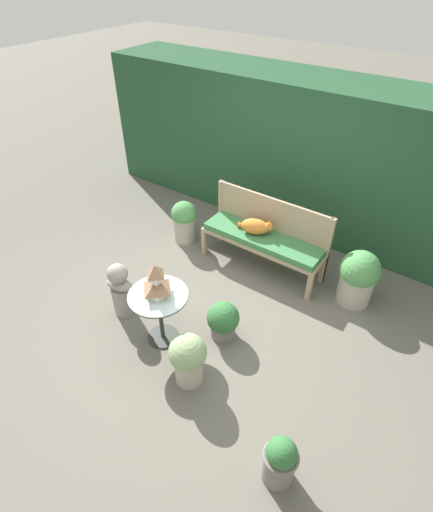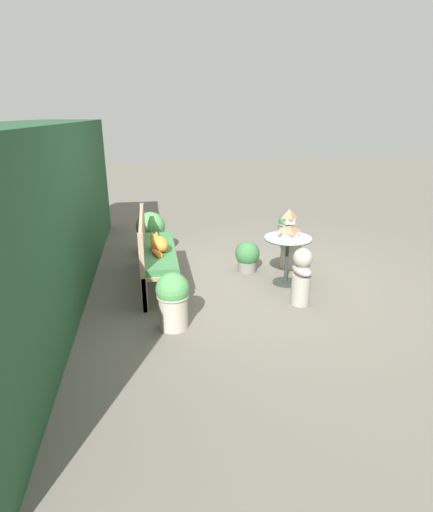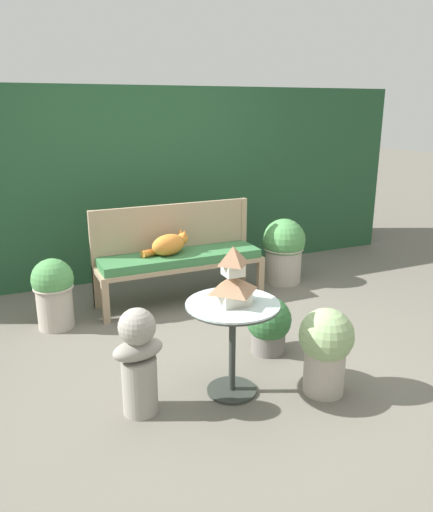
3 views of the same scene
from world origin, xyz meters
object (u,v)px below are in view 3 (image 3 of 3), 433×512
at_px(garden_bench, 180,261).
at_px(cat, 169,244).
at_px(pagoda_birdhouse, 233,279).
at_px(garden_bust, 139,360).
at_px(potted_plant_hedge_corner, 326,347).
at_px(patio_table, 232,323).
at_px(potted_plant_bench_left, 284,249).
at_px(potted_plant_bench_right, 54,291).
at_px(potted_plant_table_near, 269,325).

relative_size(garden_bench, cat, 3.34).
xyz_separation_m(pagoda_birdhouse, garden_bust, (-0.61, 0.03, -0.43)).
bearing_deg(potted_plant_hedge_corner, patio_table, 156.25).
xyz_separation_m(garden_bench, cat, (-0.11, 0.00, 0.17)).
distance_m(pagoda_birdhouse, potted_plant_bench_left, 2.30).
xyz_separation_m(pagoda_birdhouse, potted_plant_bench_left, (1.45, 1.73, -0.43)).
bearing_deg(patio_table, pagoda_birdhouse, 0.00).
bearing_deg(potted_plant_bench_right, potted_plant_table_near, -38.28).
relative_size(patio_table, pagoda_birdhouse, 1.70).
bearing_deg(potted_plant_hedge_corner, cat, 102.49).
height_order(garden_bench, potted_plant_bench_right, potted_plant_bench_right).
xyz_separation_m(garden_bust, potted_plant_hedge_corner, (1.16, -0.27, -0.03)).
relative_size(potted_plant_bench_right, potted_plant_bench_left, 0.88).
distance_m(garden_bust, potted_plant_table_near, 1.18).
bearing_deg(potted_plant_hedge_corner, potted_plant_bench_left, 65.60).
height_order(garden_bust, potted_plant_table_near, garden_bust).
height_order(patio_table, potted_plant_hedge_corner, patio_table).
bearing_deg(garden_bust, pagoda_birdhouse, -12.06).
relative_size(cat, potted_plant_hedge_corner, 0.81).
xyz_separation_m(pagoda_birdhouse, potted_plant_hedge_corner, (0.55, -0.24, -0.47)).
distance_m(pagoda_birdhouse, garden_bust, 0.75).
bearing_deg(potted_plant_bench_right, garden_bust, -78.15).
height_order(pagoda_birdhouse, potted_plant_bench_left, pagoda_birdhouse).
height_order(pagoda_birdhouse, potted_plant_bench_right, pagoda_birdhouse).
xyz_separation_m(cat, pagoda_birdhouse, (-0.14, -1.63, 0.20)).
bearing_deg(potted_plant_bench_left, garden_bust, -140.50).
xyz_separation_m(garden_bench, patio_table, (-0.25, -1.63, 0.08)).
xyz_separation_m(pagoda_birdhouse, potted_plant_table_near, (0.50, 0.40, -0.57)).
relative_size(cat, potted_plant_table_near, 1.09).
bearing_deg(pagoda_birdhouse, patio_table, 180.00).
bearing_deg(potted_plant_bench_left, potted_plant_hedge_corner, -114.40).
relative_size(potted_plant_table_near, potted_plant_hedge_corner, 0.75).
distance_m(cat, potted_plant_bench_left, 1.33).
distance_m(cat, potted_plant_bench_right, 1.10).
xyz_separation_m(cat, garden_bust, (-0.75, -1.60, -0.23)).
xyz_separation_m(patio_table, pagoda_birdhouse, (0.00, 0.00, 0.30)).
relative_size(pagoda_birdhouse, potted_plant_bench_left, 0.54).
xyz_separation_m(cat, potted_plant_hedge_corner, (0.42, -1.87, -0.26)).
bearing_deg(patio_table, potted_plant_bench_left, 50.05).
bearing_deg(garden_bust, cat, 55.75).
bearing_deg(garden_bench, potted_plant_bench_left, 4.73).
height_order(patio_table, potted_plant_table_near, patio_table).
relative_size(garden_bench, garden_bust, 2.31).
bearing_deg(patio_table, potted_plant_hedge_corner, -23.75).
height_order(cat, potted_plant_bench_left, cat).
height_order(cat, patio_table, cat).
bearing_deg(pagoda_birdhouse, cat, 85.16).
xyz_separation_m(patio_table, garden_bust, (-0.61, 0.03, -0.14)).
distance_m(garden_bust, potted_plant_hedge_corner, 1.20).
bearing_deg(potted_plant_bench_left, potted_plant_table_near, -125.40).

